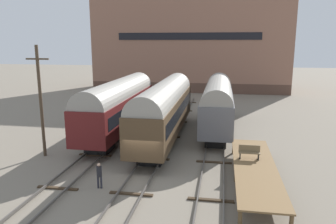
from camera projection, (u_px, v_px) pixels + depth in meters
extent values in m
plane|color=slate|center=(143.00, 175.00, 22.02)|extent=(200.00, 200.00, 0.00)
cube|color=#4C4742|center=(69.00, 167.00, 22.84)|extent=(0.08, 60.00, 0.16)
cube|color=#4C4742|center=(89.00, 168.00, 22.61)|extent=(0.08, 60.00, 0.16)
cube|color=#3D2D1E|center=(58.00, 188.00, 19.86)|extent=(2.60, 0.24, 0.10)
cube|color=#3D2D1E|center=(95.00, 155.00, 25.65)|extent=(2.60, 0.24, 0.10)
cube|color=#3D2D1E|center=(119.00, 134.00, 31.43)|extent=(2.60, 0.24, 0.10)
cube|color=#3D2D1E|center=(135.00, 120.00, 37.22)|extent=(2.60, 0.24, 0.10)
cube|color=#3D2D1E|center=(147.00, 109.00, 43.00)|extent=(2.60, 0.24, 0.10)
cube|color=#3D2D1E|center=(156.00, 101.00, 48.79)|extent=(2.60, 0.24, 0.10)
cube|color=#4C4742|center=(133.00, 171.00, 22.09)|extent=(0.08, 60.00, 0.16)
cube|color=#4C4742|center=(154.00, 173.00, 21.86)|extent=(0.08, 60.00, 0.16)
cube|color=#3D2D1E|center=(131.00, 194.00, 19.11)|extent=(2.60, 0.24, 0.10)
cube|color=#3D2D1E|center=(153.00, 159.00, 24.90)|extent=(2.60, 0.24, 0.10)
cube|color=#3D2D1E|center=(166.00, 137.00, 30.68)|extent=(2.60, 0.24, 0.10)
cube|color=#3D2D1E|center=(175.00, 122.00, 36.47)|extent=(2.60, 0.24, 0.10)
cube|color=#3D2D1E|center=(182.00, 111.00, 42.25)|extent=(2.60, 0.24, 0.10)
cube|color=#3D2D1E|center=(187.00, 102.00, 48.04)|extent=(2.60, 0.24, 0.10)
cube|color=#4C4742|center=(201.00, 176.00, 21.34)|extent=(0.08, 60.00, 0.16)
cube|color=#4C4742|center=(224.00, 177.00, 21.11)|extent=(0.08, 60.00, 0.16)
cube|color=#3D2D1E|center=(211.00, 200.00, 18.36)|extent=(2.60, 0.24, 0.10)
cube|color=#3D2D1E|center=(214.00, 162.00, 24.15)|extent=(2.60, 0.24, 0.10)
cube|color=#3D2D1E|center=(216.00, 139.00, 29.93)|extent=(2.60, 0.24, 0.10)
cube|color=#3D2D1E|center=(217.00, 123.00, 35.72)|extent=(2.60, 0.24, 0.10)
cube|color=#3D2D1E|center=(218.00, 112.00, 41.50)|extent=(2.60, 0.24, 0.10)
cube|color=#3D2D1E|center=(219.00, 103.00, 47.29)|extent=(2.60, 0.24, 0.10)
cube|color=black|center=(218.00, 114.00, 37.96)|extent=(1.80, 2.40, 1.00)
cube|color=black|center=(216.00, 139.00, 28.44)|extent=(1.80, 2.40, 1.00)
cube|color=slate|center=(218.00, 107.00, 32.80)|extent=(2.85, 15.19, 2.77)
cube|color=black|center=(218.00, 103.00, 32.73)|extent=(2.89, 13.98, 1.00)
cylinder|color=gray|center=(218.00, 93.00, 32.51)|extent=(2.71, 14.89, 2.71)
cube|color=black|center=(174.00, 120.00, 35.18)|extent=(1.80, 2.40, 1.00)
cube|color=black|center=(152.00, 155.00, 24.44)|extent=(1.80, 2.40, 1.00)
cube|color=#4C3823|center=(165.00, 113.00, 29.40)|extent=(2.93, 17.14, 2.93)
cube|color=black|center=(165.00, 109.00, 29.32)|extent=(2.97, 15.76, 1.06)
cylinder|color=gray|center=(165.00, 97.00, 29.09)|extent=(2.78, 16.79, 2.78)
cube|color=black|center=(134.00, 117.00, 36.50)|extent=(1.80, 2.40, 1.00)
cube|color=black|center=(100.00, 145.00, 26.62)|extent=(1.80, 2.40, 1.00)
cube|color=#5B1919|center=(119.00, 110.00, 31.16)|extent=(3.05, 15.76, 2.83)
cube|color=black|center=(119.00, 106.00, 31.09)|extent=(3.09, 14.50, 1.02)
cylinder|color=gray|center=(119.00, 95.00, 30.86)|extent=(2.90, 15.45, 2.90)
cube|color=brown|center=(255.00, 167.00, 20.51)|extent=(2.61, 11.45, 0.10)
cylinder|color=brown|center=(240.00, 220.00, 15.44)|extent=(0.20, 0.20, 1.01)
cylinder|color=brown|center=(234.00, 147.00, 26.18)|extent=(0.20, 0.20, 1.01)
cylinder|color=brown|center=(263.00, 149.00, 25.81)|extent=(0.20, 0.20, 1.01)
cylinder|color=brown|center=(236.00, 174.00, 20.81)|extent=(0.20, 0.20, 1.01)
cylinder|color=brown|center=(274.00, 177.00, 20.43)|extent=(0.20, 0.20, 1.01)
cube|color=brown|center=(249.00, 153.00, 21.71)|extent=(1.40, 0.40, 0.06)
cube|color=brown|center=(249.00, 148.00, 21.82)|extent=(1.40, 0.06, 0.45)
cube|color=black|center=(240.00, 156.00, 21.86)|extent=(0.06, 0.40, 0.40)
cube|color=black|center=(258.00, 157.00, 21.67)|extent=(0.06, 0.40, 0.40)
cylinder|color=#282833|center=(98.00, 182.00, 19.91)|extent=(0.12, 0.12, 0.77)
cylinder|color=#282833|center=(101.00, 182.00, 19.88)|extent=(0.12, 0.12, 0.77)
cylinder|color=#232328|center=(99.00, 171.00, 19.75)|extent=(0.32, 0.32, 0.64)
sphere|color=tan|center=(99.00, 165.00, 19.66)|extent=(0.21, 0.21, 0.21)
cylinder|color=#473828|center=(41.00, 102.00, 24.79)|extent=(0.24, 0.24, 8.54)
cube|color=#473828|center=(37.00, 59.00, 24.11)|extent=(1.80, 0.12, 0.12)
cube|color=brown|center=(191.00, 84.00, 62.26)|extent=(34.66, 10.87, 1.76)
cube|color=#936651|center=(191.00, 37.00, 60.41)|extent=(34.66, 10.87, 15.83)
cube|color=black|center=(188.00, 36.00, 55.12)|extent=(24.26, 0.10, 1.20)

